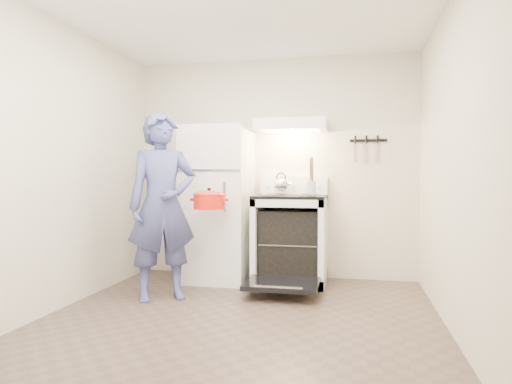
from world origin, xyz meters
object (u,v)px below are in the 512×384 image
at_px(tea_kettle, 281,184).
at_px(dutch_oven, 209,202).
at_px(refrigerator, 218,204).
at_px(stove_body, 290,240).
at_px(person, 162,206).

bearing_deg(tea_kettle, dutch_oven, -126.06).
relative_size(refrigerator, tea_kettle, 6.89).
distance_m(stove_body, person, 1.47).
xyz_separation_m(refrigerator, stove_body, (0.81, 0.02, -0.39)).
relative_size(tea_kettle, person, 0.14).
bearing_deg(tea_kettle, person, -133.42).
height_order(person, dutch_oven, person).
distance_m(stove_body, tea_kettle, 0.64).
xyz_separation_m(refrigerator, dutch_oven, (0.11, -0.65, 0.06)).
xyz_separation_m(person, dutch_oven, (0.39, 0.22, 0.03)).
height_order(stove_body, person, person).
xyz_separation_m(stove_body, tea_kettle, (-0.12, 0.13, 0.61)).
bearing_deg(person, refrigerator, 38.16).
distance_m(refrigerator, dutch_oven, 0.66).
distance_m(stove_body, dutch_oven, 1.07).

